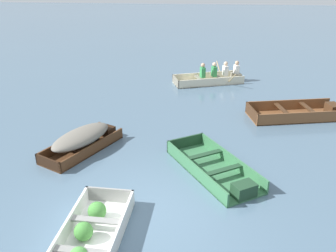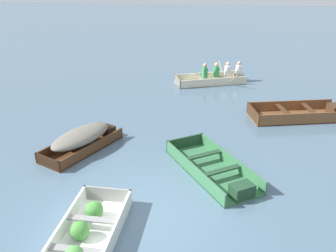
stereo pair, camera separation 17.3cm
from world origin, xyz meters
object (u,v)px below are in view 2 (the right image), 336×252
dinghy_white_foreground (83,240)px  skiff_green_mid_moored (215,170)px  rowboat_cream_with_crew (216,77)px  skiff_dark_varnish_near_moored (82,138)px  skiff_wooden_brown_far_moored (300,114)px

dinghy_white_foreground → skiff_green_mid_moored: size_ratio=0.94×
dinghy_white_foreground → skiff_green_mid_moored: dinghy_white_foreground is taller
dinghy_white_foreground → rowboat_cream_with_crew: rowboat_cream_with_crew is taller
skiff_dark_varnish_near_moored → rowboat_cream_with_crew: 7.76m
dinghy_white_foreground → skiff_green_mid_moored: bearing=49.0°
skiff_dark_varnish_near_moored → skiff_green_mid_moored: bearing=-14.8°
rowboat_cream_with_crew → dinghy_white_foreground: bearing=-104.0°
skiff_wooden_brown_far_moored → dinghy_white_foreground: bearing=-128.4°
skiff_dark_varnish_near_moored → skiff_wooden_brown_far_moored: skiff_dark_varnish_near_moored is taller
skiff_green_mid_moored → skiff_wooden_brown_far_moored: size_ratio=0.94×
skiff_wooden_brown_far_moored → rowboat_cream_with_crew: 4.65m
skiff_wooden_brown_far_moored → rowboat_cream_with_crew: rowboat_cream_with_crew is taller
dinghy_white_foreground → skiff_dark_varnish_near_moored: (-1.26, 3.90, 0.19)m
skiff_dark_varnish_near_moored → skiff_wooden_brown_far_moored: 7.44m
dinghy_white_foreground → skiff_wooden_brown_far_moored: dinghy_white_foreground is taller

